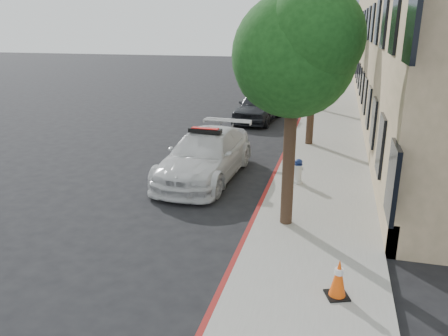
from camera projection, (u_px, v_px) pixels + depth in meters
name	position (u px, v px, depth m)	size (l,w,h in m)	color
ground	(201.00, 190.00, 13.64)	(120.00, 120.00, 0.00)	black
sidewalk	(329.00, 126.00, 21.95)	(3.20, 50.00, 0.15)	gray
curb_strip	(298.00, 124.00, 22.32)	(0.12, 50.00, 0.15)	maroon
building	(444.00, 23.00, 23.67)	(8.00, 36.00, 10.00)	tan
tree_near	(295.00, 55.00, 9.75)	(2.92, 2.82, 5.62)	black
tree_mid	(316.00, 45.00, 17.14)	(2.77, 2.64, 5.43)	black
tree_far	(324.00, 35.00, 24.43)	(3.10, 3.00, 5.81)	black
police_car	(205.00, 155.00, 14.51)	(2.44, 5.48, 1.71)	silver
parked_car_mid	(259.00, 106.00, 23.20)	(1.90, 4.71, 1.61)	black
parked_car_far	(299.00, 86.00, 30.77)	(1.66, 4.76, 1.57)	#162137
fire_hydrant	(298.00, 171.00, 13.70)	(0.33, 0.30, 0.78)	silver
traffic_cone	(338.00, 278.00, 7.92)	(0.51, 0.51, 0.76)	black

